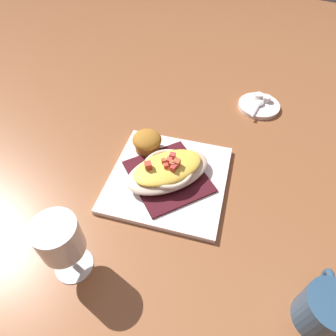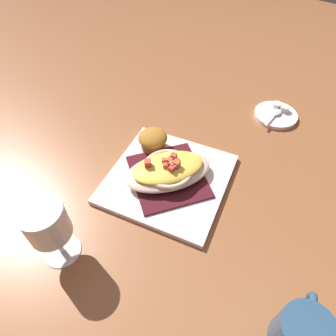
{
  "view_description": "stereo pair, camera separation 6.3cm",
  "coord_description": "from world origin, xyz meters",
  "px_view_note": "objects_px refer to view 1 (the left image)",
  "views": [
    {
      "loc": [
        -0.19,
        0.37,
        0.52
      ],
      "look_at": [
        0.0,
        0.0,
        0.04
      ],
      "focal_mm": 31.39,
      "sensor_mm": 36.0,
      "label": 1
    },
    {
      "loc": [
        -0.25,
        0.34,
        0.52
      ],
      "look_at": [
        0.0,
        0.0,
        0.04
      ],
      "focal_mm": 31.39,
      "sensor_mm": 36.0,
      "label": 2
    }
  ],
  "objects_px": {
    "square_plate": "(168,179)",
    "creamer_cup_1": "(259,96)",
    "gratin_dish": "(168,170)",
    "spoon": "(259,104)",
    "stemmed_glass": "(60,241)",
    "creamer_cup_0": "(266,99)",
    "creamer_saucer": "(259,106)",
    "muffin": "(147,142)",
    "coffee_mug": "(324,311)"
  },
  "relations": [
    {
      "from": "square_plate",
      "to": "spoon",
      "type": "distance_m",
      "value": 0.37
    },
    {
      "from": "square_plate",
      "to": "stemmed_glass",
      "type": "relative_size",
      "value": 1.84
    },
    {
      "from": "stemmed_glass",
      "to": "spoon",
      "type": "xyz_separation_m",
      "value": [
        -0.16,
        -0.61,
        -0.08
      ]
    },
    {
      "from": "gratin_dish",
      "to": "spoon",
      "type": "relative_size",
      "value": 2.49
    },
    {
      "from": "square_plate",
      "to": "creamer_cup_0",
      "type": "relative_size",
      "value": 10.62
    },
    {
      "from": "coffee_mug",
      "to": "stemmed_glass",
      "type": "distance_m",
      "value": 0.42
    },
    {
      "from": "square_plate",
      "to": "muffin",
      "type": "relative_size",
      "value": 3.71
    },
    {
      "from": "stemmed_glass",
      "to": "creamer_cup_1",
      "type": "xyz_separation_m",
      "value": [
        -0.15,
        -0.64,
        -0.08
      ]
    },
    {
      "from": "creamer_saucer",
      "to": "creamer_cup_1",
      "type": "relative_size",
      "value": 4.84
    },
    {
      "from": "square_plate",
      "to": "spoon",
      "type": "xyz_separation_m",
      "value": [
        -0.1,
        -0.35,
        0.01
      ]
    },
    {
      "from": "coffee_mug",
      "to": "creamer_saucer",
      "type": "height_order",
      "value": "coffee_mug"
    },
    {
      "from": "stemmed_glass",
      "to": "muffin",
      "type": "bearing_deg",
      "value": -85.3
    },
    {
      "from": "square_plate",
      "to": "creamer_cup_0",
      "type": "height_order",
      "value": "creamer_cup_0"
    },
    {
      "from": "creamer_cup_0",
      "to": "square_plate",
      "type": "bearing_deg",
      "value": 73.03
    },
    {
      "from": "square_plate",
      "to": "creamer_cup_1",
      "type": "bearing_deg",
      "value": -103.78
    },
    {
      "from": "gratin_dish",
      "to": "muffin",
      "type": "bearing_deg",
      "value": -32.5
    },
    {
      "from": "creamer_cup_0",
      "to": "gratin_dish",
      "type": "bearing_deg",
      "value": 73.04
    },
    {
      "from": "spoon",
      "to": "coffee_mug",
      "type": "bearing_deg",
      "value": 115.97
    },
    {
      "from": "creamer_saucer",
      "to": "creamer_cup_0",
      "type": "height_order",
      "value": "creamer_cup_0"
    },
    {
      "from": "gratin_dish",
      "to": "coffee_mug",
      "type": "height_order",
      "value": "coffee_mug"
    },
    {
      "from": "stemmed_glass",
      "to": "creamer_saucer",
      "type": "bearing_deg",
      "value": -104.87
    },
    {
      "from": "gratin_dish",
      "to": "square_plate",
      "type": "bearing_deg",
      "value": -65.95
    },
    {
      "from": "gratin_dish",
      "to": "coffee_mug",
      "type": "bearing_deg",
      "value": 157.94
    },
    {
      "from": "square_plate",
      "to": "spoon",
      "type": "relative_size",
      "value": 2.9
    },
    {
      "from": "creamer_saucer",
      "to": "square_plate",
      "type": "bearing_deg",
      "value": 73.75
    },
    {
      "from": "square_plate",
      "to": "creamer_cup_1",
      "type": "relative_size",
      "value": 10.62
    },
    {
      "from": "creamer_cup_0",
      "to": "creamer_cup_1",
      "type": "distance_m",
      "value": 0.02
    },
    {
      "from": "muffin",
      "to": "creamer_cup_0",
      "type": "xyz_separation_m",
      "value": [
        -0.2,
        -0.33,
        -0.02
      ]
    },
    {
      "from": "muffin",
      "to": "stemmed_glass",
      "type": "bearing_deg",
      "value": 94.7
    },
    {
      "from": "creamer_saucer",
      "to": "creamer_cup_0",
      "type": "distance_m",
      "value": 0.03
    },
    {
      "from": "creamer_saucer",
      "to": "spoon",
      "type": "distance_m",
      "value": 0.01
    },
    {
      "from": "spoon",
      "to": "creamer_cup_0",
      "type": "distance_m",
      "value": 0.03
    },
    {
      "from": "gratin_dish",
      "to": "spoon",
      "type": "distance_m",
      "value": 0.37
    },
    {
      "from": "stemmed_glass",
      "to": "creamer_cup_0",
      "type": "relative_size",
      "value": 5.76
    },
    {
      "from": "muffin",
      "to": "stemmed_glass",
      "type": "xyz_separation_m",
      "value": [
        -0.03,
        0.31,
        0.06
      ]
    },
    {
      "from": "stemmed_glass",
      "to": "spoon",
      "type": "height_order",
      "value": "stemmed_glass"
    },
    {
      "from": "creamer_cup_0",
      "to": "muffin",
      "type": "bearing_deg",
      "value": 58.64
    },
    {
      "from": "muffin",
      "to": "spoon",
      "type": "height_order",
      "value": "muffin"
    },
    {
      "from": "creamer_cup_1",
      "to": "muffin",
      "type": "bearing_deg",
      "value": 61.66
    },
    {
      "from": "coffee_mug",
      "to": "creamer_cup_0",
      "type": "bearing_deg",
      "value": -66.34
    },
    {
      "from": "stemmed_glass",
      "to": "spoon",
      "type": "relative_size",
      "value": 1.58
    },
    {
      "from": "square_plate",
      "to": "creamer_saucer",
      "type": "distance_m",
      "value": 0.37
    },
    {
      "from": "creamer_saucer",
      "to": "muffin",
      "type": "bearing_deg",
      "value": 58.35
    },
    {
      "from": "creamer_saucer",
      "to": "creamer_cup_1",
      "type": "distance_m",
      "value": 0.03
    },
    {
      "from": "spoon",
      "to": "creamer_cup_1",
      "type": "height_order",
      "value": "creamer_cup_1"
    },
    {
      "from": "gratin_dish",
      "to": "creamer_saucer",
      "type": "relative_size",
      "value": 1.89
    },
    {
      "from": "square_plate",
      "to": "coffee_mug",
      "type": "bearing_deg",
      "value": 157.93
    },
    {
      "from": "muffin",
      "to": "creamer_cup_0",
      "type": "bearing_deg",
      "value": -121.36
    },
    {
      "from": "coffee_mug",
      "to": "stemmed_glass",
      "type": "bearing_deg",
      "value": 15.88
    },
    {
      "from": "creamer_cup_0",
      "to": "creamer_saucer",
      "type": "bearing_deg",
      "value": 62.66
    }
  ]
}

